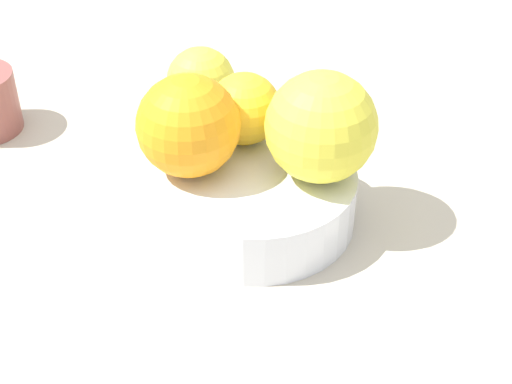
{
  "coord_description": "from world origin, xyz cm",
  "views": [
    {
      "loc": [
        5.6,
        -48.95,
        39.68
      ],
      "look_at": [
        0.0,
        0.0,
        2.79
      ],
      "focal_mm": 53.2,
      "sensor_mm": 36.0,
      "label": 1
    }
  ],
  "objects_px": {
    "fruit_bowl": "(256,198)",
    "orange_in_bowl_2": "(245,109)",
    "orange_in_bowl_0": "(321,127)",
    "orange_in_bowl_1": "(188,126)",
    "orange_loose_0": "(201,81)"
  },
  "relations": [
    {
      "from": "orange_loose_0",
      "to": "orange_in_bowl_0",
      "type": "bearing_deg",
      "value": -52.77
    },
    {
      "from": "fruit_bowl",
      "to": "orange_loose_0",
      "type": "distance_m",
      "value": 0.18
    },
    {
      "from": "orange_in_bowl_2",
      "to": "orange_loose_0",
      "type": "distance_m",
      "value": 0.14
    },
    {
      "from": "fruit_bowl",
      "to": "orange_in_bowl_1",
      "type": "height_order",
      "value": "orange_in_bowl_1"
    },
    {
      "from": "orange_in_bowl_2",
      "to": "orange_in_bowl_1",
      "type": "bearing_deg",
      "value": -127.98
    },
    {
      "from": "orange_in_bowl_0",
      "to": "orange_loose_0",
      "type": "bearing_deg",
      "value": 127.23
    },
    {
      "from": "fruit_bowl",
      "to": "orange_in_bowl_1",
      "type": "distance_m",
      "value": 0.08
    },
    {
      "from": "orange_in_bowl_1",
      "to": "orange_loose_0",
      "type": "relative_size",
      "value": 1.19
    },
    {
      "from": "orange_in_bowl_0",
      "to": "orange_in_bowl_2",
      "type": "distance_m",
      "value": 0.08
    },
    {
      "from": "fruit_bowl",
      "to": "orange_loose_0",
      "type": "relative_size",
      "value": 2.39
    },
    {
      "from": "orange_in_bowl_1",
      "to": "orange_loose_0",
      "type": "xyz_separation_m",
      "value": [
        -0.02,
        0.17,
        -0.05
      ]
    },
    {
      "from": "orange_in_bowl_1",
      "to": "orange_in_bowl_0",
      "type": "bearing_deg",
      "value": 3.0
    },
    {
      "from": "orange_in_bowl_1",
      "to": "orange_loose_0",
      "type": "bearing_deg",
      "value": 97.36
    },
    {
      "from": "fruit_bowl",
      "to": "orange_in_bowl_0",
      "type": "bearing_deg",
      "value": 5.97
    },
    {
      "from": "fruit_bowl",
      "to": "orange_in_bowl_2",
      "type": "relative_size",
      "value": 2.68
    }
  ]
}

